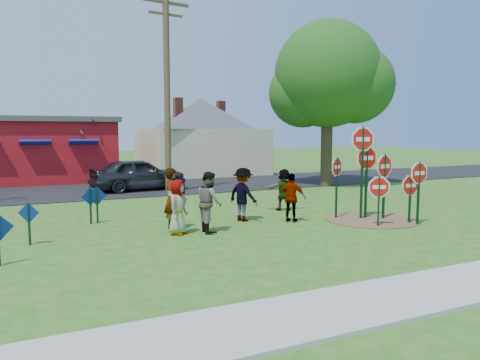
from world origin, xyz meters
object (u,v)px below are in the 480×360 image
object	(u,v)px
person_a	(178,207)
person_b	(172,199)
stop_sign_b	(363,149)
utility_pole	(167,87)
stop_sign_a	(379,191)
suv	(138,174)
stop_sign_d	(384,171)
leafy_tree	(330,80)
stop_sign_c	(367,165)

from	to	relation	value
person_a	person_b	distance (m)	0.79
stop_sign_b	utility_pole	world-z (taller)	utility_pole
stop_sign_a	person_b	world-z (taller)	person_b
stop_sign_a	person_a	xyz separation A→B (m)	(-6.17, 1.71, -0.34)
stop_sign_a	suv	world-z (taller)	stop_sign_a
stop_sign_b	stop_sign_d	size ratio (longest dim) A/B	1.39
person_b	suv	size ratio (longest dim) A/B	0.40
suv	person_a	bearing A→B (deg)	166.43
suv	stop_sign_d	bearing A→B (deg)	-159.20
stop_sign_b	stop_sign_d	bearing A→B (deg)	-15.69
person_b	person_a	bearing A→B (deg)	169.58
suv	leafy_tree	xyz separation A→B (m)	(10.12, -2.44, 4.99)
person_a	utility_pole	size ratio (longest dim) A/B	0.17
stop_sign_c	stop_sign_a	bearing A→B (deg)	-109.13
stop_sign_a	stop_sign_b	distance (m)	1.86
utility_pole	leafy_tree	distance (m)	9.04
stop_sign_a	stop_sign_c	size ratio (longest dim) A/B	0.65
stop_sign_d	person_a	distance (m)	7.32
stop_sign_b	person_a	bearing A→B (deg)	-170.53
person_a	suv	bearing A→B (deg)	36.59
stop_sign_c	person_a	xyz separation A→B (m)	(-6.77, 0.40, -1.05)
stop_sign_b	stop_sign_c	world-z (taller)	stop_sign_b
person_a	stop_sign_d	bearing A→B (deg)	-52.31
stop_sign_c	person_a	bearing A→B (deg)	-178.05
stop_sign_b	person_b	world-z (taller)	stop_sign_b
suv	stop_sign_c	bearing A→B (deg)	-160.23
person_a	stop_sign_b	bearing A→B (deg)	-49.73
stop_sign_a	stop_sign_d	bearing A→B (deg)	71.57
person_a	person_b	size ratio (longest dim) A/B	0.85
person_a	utility_pole	distance (m)	10.55
utility_pole	stop_sign_b	bearing A→B (deg)	-67.62
stop_sign_a	stop_sign_c	distance (m)	1.60
stop_sign_a	leafy_tree	xyz separation A→B (m)	(5.34, 9.94, 4.68)
stop_sign_a	person_b	bearing A→B (deg)	-171.51
stop_sign_d	person_b	xyz separation A→B (m)	(-7.15, 1.57, -0.73)
person_a	stop_sign_a	bearing A→B (deg)	-61.46
stop_sign_c	suv	xyz separation A→B (m)	(-5.38, 11.07, -1.02)
person_a	leafy_tree	size ratio (longest dim) A/B	0.18
stop_sign_c	person_b	bearing A→B (deg)	175.43
stop_sign_c	suv	distance (m)	12.35
suv	utility_pole	world-z (taller)	utility_pole
stop_sign_b	leafy_tree	world-z (taller)	leafy_tree
stop_sign_a	utility_pole	xyz separation A→B (m)	(-3.62, 10.97, 4.02)
stop_sign_c	stop_sign_d	xyz separation A→B (m)	(0.45, -0.40, -0.18)
stop_sign_a	stop_sign_d	xyz separation A→B (m)	(1.05, 0.91, 0.53)
stop_sign_a	person_b	xyz separation A→B (m)	(-6.11, 2.48, -0.20)
stop_sign_b	person_b	bearing A→B (deg)	-177.27
stop_sign_b	stop_sign_c	distance (m)	0.62
person_b	leafy_tree	world-z (taller)	leafy_tree
stop_sign_c	utility_pole	distance (m)	11.05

